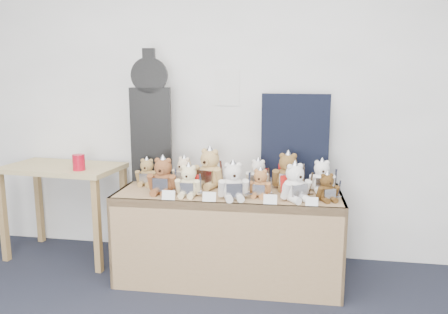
% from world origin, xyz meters
% --- Properties ---
extents(room_shell, '(6.00, 6.00, 6.00)m').
position_xyz_m(room_shell, '(0.14, 2.49, 1.44)').
color(room_shell, white).
rests_on(room_shell, floor).
extents(display_table, '(1.67, 0.73, 0.69)m').
position_xyz_m(display_table, '(0.24, 1.93, 0.54)').
color(display_table, olive).
rests_on(display_table, floor).
extents(side_table, '(1.00, 0.61, 0.80)m').
position_xyz_m(side_table, '(-1.20, 2.16, 0.67)').
color(side_table, tan).
rests_on(side_table, floor).
extents(guitar_case, '(0.33, 0.16, 1.06)m').
position_xyz_m(guitar_case, '(-0.44, 2.21, 1.21)').
color(guitar_case, black).
rests_on(guitar_case, display_table).
extents(navy_board, '(0.53, 0.07, 0.71)m').
position_xyz_m(navy_board, '(0.71, 2.31, 1.04)').
color(navy_board, black).
rests_on(navy_board, display_table).
extents(red_cup, '(0.10, 0.10, 0.13)m').
position_xyz_m(red_cup, '(-0.97, 2.01, 0.86)').
color(red_cup, '#AA0B1E').
rests_on(red_cup, side_table).
extents(teddy_front_far_left, '(0.24, 0.19, 0.30)m').
position_xyz_m(teddy_front_far_left, '(-0.22, 1.83, 0.81)').
color(teddy_front_far_left, brown).
rests_on(teddy_front_far_left, display_table).
extents(teddy_front_left, '(0.21, 0.17, 0.26)m').
position_xyz_m(teddy_front_left, '(-0.02, 1.79, 0.79)').
color(teddy_front_left, beige).
rests_on(teddy_front_left, display_table).
extents(teddy_front_centre, '(0.25, 0.22, 0.30)m').
position_xyz_m(teddy_front_centre, '(0.30, 1.77, 0.81)').
color(teddy_front_centre, silver).
rests_on(teddy_front_centre, display_table).
extents(teddy_front_right, '(0.19, 0.16, 0.23)m').
position_xyz_m(teddy_front_right, '(0.48, 1.87, 0.78)').
color(teddy_front_right, '#986339').
rests_on(teddy_front_right, display_table).
extents(teddy_front_far_right, '(0.24, 0.24, 0.30)m').
position_xyz_m(teddy_front_far_right, '(0.73, 1.81, 0.81)').
color(teddy_front_far_right, silver).
rests_on(teddy_front_far_right, display_table).
extents(teddy_front_end, '(0.18, 0.17, 0.22)m').
position_xyz_m(teddy_front_end, '(0.95, 1.83, 0.78)').
color(teddy_front_end, '#4D341A').
rests_on(teddy_front_end, display_table).
extents(teddy_back_left, '(0.20, 0.20, 0.25)m').
position_xyz_m(teddy_back_left, '(-0.14, 2.11, 0.79)').
color(teddy_back_left, beige).
rests_on(teddy_back_left, display_table).
extents(teddy_back_centre_left, '(0.28, 0.26, 0.34)m').
position_xyz_m(teddy_back_centre_left, '(0.07, 2.07, 0.83)').
color(teddy_back_centre_left, tan).
rests_on(teddy_back_centre_left, display_table).
extents(teddy_back_centre_right, '(0.20, 0.18, 0.25)m').
position_xyz_m(teddy_back_centre_right, '(0.44, 2.12, 0.79)').
color(teddy_back_centre_right, silver).
rests_on(teddy_back_centre_right, display_table).
extents(teddy_back_right, '(0.26, 0.21, 0.32)m').
position_xyz_m(teddy_back_right, '(0.67, 2.11, 0.82)').
color(teddy_back_right, brown).
rests_on(teddy_back_right, display_table).
extents(teddy_back_end, '(0.22, 0.19, 0.27)m').
position_xyz_m(teddy_back_end, '(0.92, 2.09, 0.80)').
color(teddy_back_end, white).
rests_on(teddy_back_end, display_table).
extents(teddy_back_far_left, '(0.20, 0.16, 0.24)m').
position_xyz_m(teddy_back_far_left, '(-0.42, 2.05, 0.79)').
color(teddy_back_far_left, olive).
rests_on(teddy_back_far_left, display_table).
extents(entry_card_a, '(0.09, 0.02, 0.07)m').
position_xyz_m(entry_card_a, '(-0.13, 1.66, 0.73)').
color(entry_card_a, silver).
rests_on(entry_card_a, display_table).
extents(entry_card_b, '(0.09, 0.02, 0.07)m').
position_xyz_m(entry_card_b, '(0.16, 1.67, 0.73)').
color(entry_card_b, silver).
rests_on(entry_card_b, display_table).
extents(entry_card_c, '(0.09, 0.02, 0.06)m').
position_xyz_m(entry_card_c, '(0.57, 1.67, 0.72)').
color(entry_card_c, silver).
rests_on(entry_card_c, display_table).
extents(entry_card_d, '(0.08, 0.02, 0.06)m').
position_xyz_m(entry_card_d, '(0.84, 1.68, 0.72)').
color(entry_card_d, silver).
rests_on(entry_card_d, display_table).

